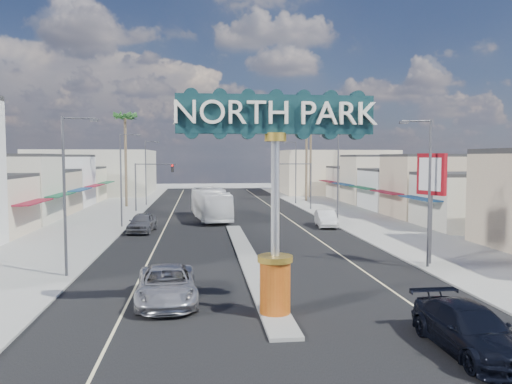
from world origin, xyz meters
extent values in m
plane|color=gray|center=(0.00, 30.00, 0.00)|extent=(160.00, 160.00, 0.00)
cube|color=black|center=(0.00, 30.00, 0.01)|extent=(20.00, 120.00, 0.01)
cube|color=gray|center=(0.00, 14.00, 0.08)|extent=(1.30, 30.00, 0.16)
cube|color=gray|center=(-14.00, 30.00, 0.06)|extent=(8.00, 120.00, 0.12)
cube|color=gray|center=(14.00, 30.00, 0.06)|extent=(8.00, 120.00, 0.12)
cube|color=beige|center=(-24.00, 43.00, 3.00)|extent=(12.00, 42.00, 6.00)
cube|color=#B7B29E|center=(24.00, 43.00, 3.00)|extent=(12.00, 42.00, 6.00)
cube|color=#B7B29E|center=(-22.00, 75.00, 4.00)|extent=(20.00, 20.00, 8.00)
cube|color=beige|center=(22.00, 75.00, 4.00)|extent=(20.00, 20.00, 8.00)
cylinder|color=#B73A0E|center=(0.00, 2.00, 1.26)|extent=(1.30, 1.30, 2.20)
cylinder|color=gold|center=(0.00, 2.00, 2.49)|extent=(1.50, 1.50, 0.25)
cylinder|color=#B7B7BC|center=(0.00, 2.00, 5.01)|extent=(0.36, 0.36, 4.80)
cylinder|color=gold|center=(0.00, 2.00, 7.58)|extent=(0.90, 0.90, 0.35)
cube|color=#0F2B2E|center=(0.00, 2.00, 8.51)|extent=(8.20, 0.50, 1.60)
cylinder|color=#47474C|center=(-11.00, 44.00, 3.00)|extent=(0.18, 0.18, 6.00)
cylinder|color=#47474C|center=(-8.50, 44.00, 5.90)|extent=(5.00, 0.12, 0.12)
cube|color=black|center=(-6.50, 44.00, 5.40)|extent=(0.32, 0.32, 1.00)
sphere|color=red|center=(-6.50, 43.82, 5.72)|extent=(0.22, 0.22, 0.22)
cylinder|color=#47474C|center=(11.00, 44.00, 3.00)|extent=(0.18, 0.18, 6.00)
cylinder|color=#47474C|center=(8.50, 44.00, 5.90)|extent=(5.00, 0.12, 0.12)
cube|color=black|center=(6.50, 44.00, 5.40)|extent=(0.32, 0.32, 1.00)
sphere|color=red|center=(6.50, 43.82, 5.72)|extent=(0.22, 0.22, 0.22)
cylinder|color=#47474C|center=(-10.60, 10.00, 4.50)|extent=(0.16, 0.16, 9.00)
cylinder|color=#47474C|center=(-9.70, 10.00, 8.90)|extent=(1.80, 0.10, 0.10)
cube|color=#47474C|center=(-8.90, 10.00, 8.80)|extent=(0.50, 0.22, 0.15)
cylinder|color=#47474C|center=(-10.60, 30.00, 4.50)|extent=(0.16, 0.16, 9.00)
cylinder|color=#47474C|center=(-9.70, 30.00, 8.90)|extent=(1.80, 0.10, 0.10)
cube|color=#47474C|center=(-8.90, 30.00, 8.80)|extent=(0.50, 0.22, 0.15)
cylinder|color=#47474C|center=(-10.60, 52.00, 4.50)|extent=(0.16, 0.16, 9.00)
cylinder|color=#47474C|center=(-9.70, 52.00, 8.90)|extent=(1.80, 0.10, 0.10)
cube|color=#47474C|center=(-8.90, 52.00, 8.80)|extent=(0.50, 0.22, 0.15)
cylinder|color=#47474C|center=(10.60, 10.00, 4.50)|extent=(0.16, 0.16, 9.00)
cylinder|color=#47474C|center=(9.70, 10.00, 8.90)|extent=(1.80, 0.10, 0.10)
cube|color=#47474C|center=(8.90, 10.00, 8.80)|extent=(0.50, 0.22, 0.15)
cylinder|color=#47474C|center=(10.60, 30.00, 4.50)|extent=(0.16, 0.16, 9.00)
cylinder|color=#47474C|center=(9.70, 30.00, 8.90)|extent=(1.80, 0.10, 0.10)
cube|color=#47474C|center=(8.90, 30.00, 8.80)|extent=(0.50, 0.22, 0.15)
cylinder|color=#47474C|center=(10.60, 52.00, 4.50)|extent=(0.16, 0.16, 9.00)
cylinder|color=#47474C|center=(9.70, 52.00, 8.90)|extent=(1.80, 0.10, 0.10)
cube|color=#47474C|center=(8.90, 52.00, 8.80)|extent=(0.50, 0.22, 0.15)
cylinder|color=brown|center=(-13.00, 50.00, 6.00)|extent=(0.36, 0.36, 12.00)
cylinder|color=brown|center=(13.00, 56.00, 5.50)|extent=(0.36, 0.36, 11.00)
cylinder|color=brown|center=(15.00, 62.00, 6.50)|extent=(0.36, 0.36, 13.00)
imported|color=#B2B2B7|center=(-4.70, 4.61, 0.82)|extent=(3.07, 6.06, 1.64)
imported|color=black|center=(6.12, -2.60, 0.81)|extent=(2.38, 5.62, 1.62)
imported|color=slate|center=(-8.32, 26.93, 0.88)|extent=(2.57, 5.34, 1.76)
imported|color=silver|center=(9.00, 28.44, 0.80)|extent=(2.18, 5.01, 1.60)
imported|color=white|center=(-2.00, 35.55, 1.69)|extent=(4.32, 12.40, 3.38)
cylinder|color=#47474C|center=(11.11, 10.83, 2.27)|extent=(0.21, 0.21, 4.29)
cube|color=maroon|center=(11.11, 10.83, 5.70)|extent=(1.06, 2.09, 2.58)
cube|color=white|center=(10.97, 10.77, 5.70)|extent=(0.67, 1.60, 2.04)
camera|label=1|loc=(-3.13, -18.54, 6.75)|focal=35.00mm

